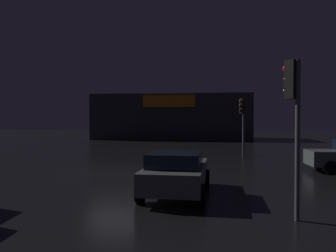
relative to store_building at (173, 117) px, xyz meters
The scene contains 5 objects.
ground_plane 28.00m from the store_building, 89.68° to the right, with size 120.00×120.00×0.00m, color black.
store_building is the anchor object (origin of this frame).
traffic_signal_main 21.19m from the store_building, 71.04° to the right, with size 0.41×0.43×3.92m.
traffic_signal_opposite 35.27m from the store_building, 79.16° to the right, with size 0.42×0.42×3.96m.
car_far 32.50m from the store_building, 83.78° to the right, with size 2.19×4.24×1.43m.
Camera 1 is at (4.37, -15.33, 2.50)m, focal length 35.63 mm.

